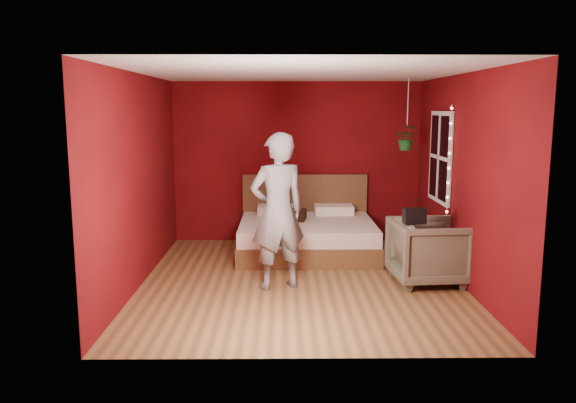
% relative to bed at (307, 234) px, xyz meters
% --- Properties ---
extents(floor, '(4.50, 4.50, 0.00)m').
position_rel_bed_xyz_m(floor, '(-0.13, -1.44, -0.29)').
color(floor, olive).
rests_on(floor, ground).
extents(room_walls, '(4.04, 4.54, 2.62)m').
position_rel_bed_xyz_m(room_walls, '(-0.13, -1.44, 1.39)').
color(room_walls, maroon).
rests_on(room_walls, ground).
extents(window, '(0.05, 0.97, 1.27)m').
position_rel_bed_xyz_m(window, '(1.83, -0.54, 1.21)').
color(window, white).
rests_on(window, room_walls).
extents(fairy_lights, '(0.04, 0.04, 1.45)m').
position_rel_bed_xyz_m(fairy_lights, '(1.81, -1.06, 1.21)').
color(fairy_lights, silver).
rests_on(fairy_lights, room_walls).
extents(bed, '(2.02, 1.72, 1.11)m').
position_rel_bed_xyz_m(bed, '(0.00, 0.00, 0.00)').
color(bed, brown).
rests_on(bed, ground).
extents(person, '(0.81, 0.68, 1.90)m').
position_rel_bed_xyz_m(person, '(-0.42, -1.70, 0.66)').
color(person, slate).
rests_on(person, ground).
extents(armchair, '(0.96, 0.94, 0.81)m').
position_rel_bed_xyz_m(armchair, '(1.47, -1.52, 0.12)').
color(armchair, '#62614D').
rests_on(armchair, ground).
extents(handbag, '(0.28, 0.16, 0.19)m').
position_rel_bed_xyz_m(handbag, '(1.21, -1.76, 0.62)').
color(handbag, black).
rests_on(handbag, armchair).
extents(throw_pillow, '(0.46, 0.46, 0.15)m').
position_rel_bed_xyz_m(throw_pillow, '(-0.22, 0.03, 0.29)').
color(throw_pillow, black).
rests_on(throw_pillow, bed).
extents(hanging_plant, '(0.41, 0.39, 1.02)m').
position_rel_bed_xyz_m(hanging_plant, '(1.42, -0.27, 1.47)').
color(hanging_plant, silver).
rests_on(hanging_plant, room_walls).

